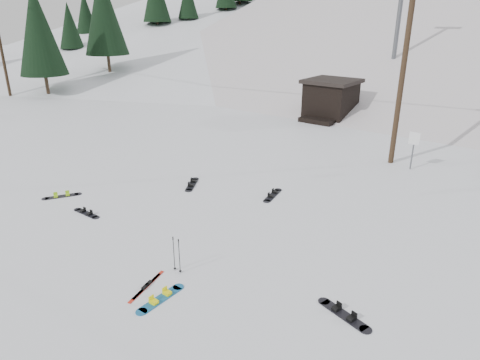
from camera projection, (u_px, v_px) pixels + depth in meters
The scene contains 17 objects.
ground at pixel (152, 271), 12.52m from camera, with size 200.00×200.00×0.00m, color white.
ski_slope at pixel (474, 166), 57.19m from camera, with size 60.00×75.00×45.00m, color silver.
ridge_left at pixel (232, 127), 72.39m from camera, with size 34.00×85.00×38.00m, color white.
treeline_left at pixel (208, 66), 61.37m from camera, with size 20.00×64.00×10.00m, color black, non-canonical shape.
utility_pole at pixel (403, 68), 19.92m from camera, with size 2.00×0.26×9.00m.
utility_pole_left at pixel (0, 42), 37.27m from camera, with size 2.00×0.26×9.00m.
trail_sign at pixel (414, 144), 20.22m from camera, with size 0.50×0.09×1.85m.
lift_hut at pixel (330, 99), 30.24m from camera, with size 3.40×4.10×2.75m.
lift_tower_near at pixel (401, 2), 33.93m from camera, with size 2.20×0.36×8.00m.
hero_snowboard at pixel (161, 298), 11.28m from camera, with size 0.32×1.62×0.11m.
hero_skis at pixel (147, 286), 11.81m from camera, with size 0.52×1.58×0.08m.
ski_poles at pixel (177, 254), 12.31m from camera, with size 0.30×0.08×1.11m.
board_scatter_a at pixel (86, 213), 16.09m from camera, with size 1.43×0.29×0.10m.
board_scatter_b at pixel (192, 184), 18.80m from camera, with size 1.04×1.49×0.12m.
board_scatter_c at pixel (62, 196), 17.59m from camera, with size 0.90×1.39×0.11m.
board_scatter_d at pixel (344, 314), 10.68m from camera, with size 1.60×0.66×0.12m.
board_scatter_f at pixel (273, 195), 17.68m from camera, with size 0.59×1.58×0.11m.
Camera 1 is at (8.63, -6.81, 7.05)m, focal length 32.00 mm.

